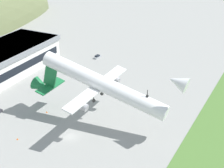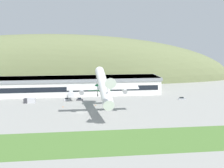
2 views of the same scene
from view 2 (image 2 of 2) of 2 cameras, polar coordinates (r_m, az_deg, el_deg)
The scene contains 12 objects.
ground_plane at distance 158.19m, azimuth -5.89°, elevation -5.23°, with size 426.42×426.42×0.00m, color gray.
grass_strip_foreground at distance 114.44m, azimuth -5.16°, elevation -10.68°, with size 383.78×28.13×0.08m, color #4C7533.
hill_backdrop at distance 268.67m, azimuth -11.31°, elevation 0.40°, with size 322.76×58.17×80.16m, color #667047.
terminal_building at distance 207.57m, azimuth -7.29°, elevation -0.12°, with size 116.51×22.81×11.32m.
jetway_0 at distance 189.50m, azimuth -7.52°, elevation -1.70°, with size 3.38×14.16×5.43m.
cargo_airplane at distance 151.66m, azimuth -1.60°, elevation -0.42°, with size 35.36×54.37×17.58m.
service_car_0 at distance 187.80m, azimuth -5.94°, elevation -2.80°, with size 3.96×1.96×1.59m.
service_car_1 at distance 188.62m, azimuth -8.24°, elevation -2.82°, with size 3.82×1.99×1.45m.
service_car_2 at distance 194.43m, azimuth 12.64°, elevation -2.60°, with size 4.50×2.03×1.43m.
box_truck at distance 185.57m, azimuth -14.81°, elevation -2.96°, with size 6.73×3.06×2.83m.
traffic_cone_0 at distance 173.68m, azimuth -3.08°, elevation -3.84°, with size 0.52×0.52×0.58m.
traffic_cone_1 at distance 171.35m, azimuth -8.94°, elevation -4.11°, with size 0.52×0.52×0.58m.
Camera 2 is at (-4.27, -153.52, 37.93)m, focal length 50.00 mm.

